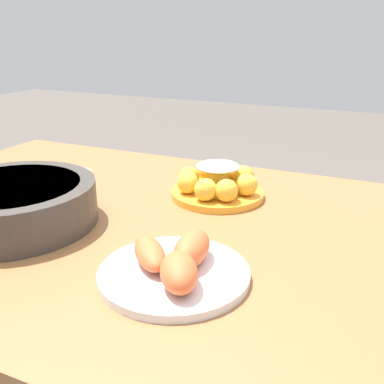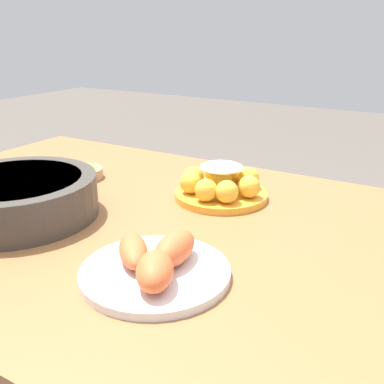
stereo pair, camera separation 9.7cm
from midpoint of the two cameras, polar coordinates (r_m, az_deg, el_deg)
dining_table at (r=0.96m, az=-1.14°, el=-9.06°), size 1.49×0.90×0.76m
cake_plate at (r=1.04m, az=6.32°, el=0.86°), size 0.22×0.22×0.08m
serving_bowl at (r=0.98m, az=-18.79°, el=-0.53°), size 0.33×0.33×0.08m
sauce_bowl at (r=1.20m, az=-11.53°, el=2.36°), size 0.11×0.11×0.03m
seafood_platter at (r=0.72m, az=-0.73°, el=-9.33°), size 0.24×0.24×0.06m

